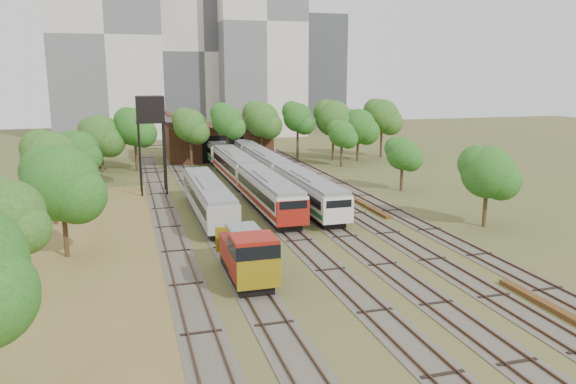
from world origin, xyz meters
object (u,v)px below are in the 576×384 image
object	(u,v)px
railcar_red_set	(249,178)
shunter_locomotive	(248,257)
water_tower	(150,112)
railcar_green_set	(265,165)

from	to	relation	value
railcar_red_set	shunter_locomotive	distance (m)	27.53
shunter_locomotive	water_tower	distance (m)	31.73
railcar_red_set	railcar_green_set	distance (m)	9.39
railcar_red_set	shunter_locomotive	bearing A→B (deg)	-102.59
railcar_green_set	water_tower	distance (m)	16.95
shunter_locomotive	railcar_red_set	bearing A→B (deg)	77.41
shunter_locomotive	water_tower	size ratio (longest dim) A/B	0.73
railcar_red_set	railcar_green_set	bearing A→B (deg)	64.79
water_tower	railcar_red_set	bearing A→B (deg)	-19.21
railcar_green_set	shunter_locomotive	world-z (taller)	shunter_locomotive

